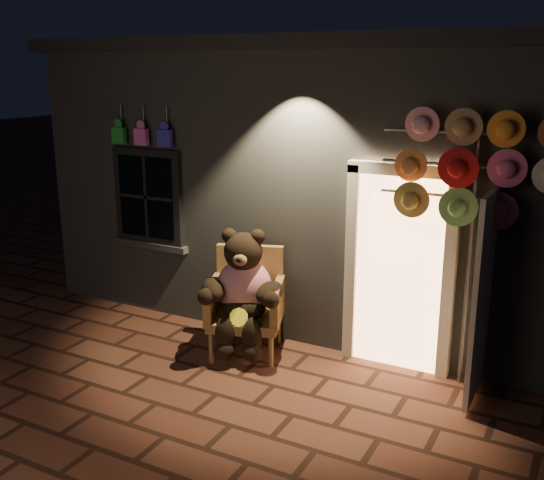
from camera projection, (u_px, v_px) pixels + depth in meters
The scene contains 5 objects.
ground at pixel (217, 394), 6.27m from camera, with size 60.00×60.00×0.00m, color brown.
shop_building at pixel (363, 166), 9.21m from camera, with size 7.30×5.95×3.51m.
wicker_armchair at pixel (247, 301), 7.13m from camera, with size 0.98×0.94×1.17m.
teddy_bear at pixel (243, 291), 6.95m from camera, with size 0.93×0.88×1.36m.
hat_rack at pixel (474, 167), 5.85m from camera, with size 1.74×0.22×2.75m.
Camera 1 is at (3.12, -4.73, 3.12)m, focal length 42.00 mm.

